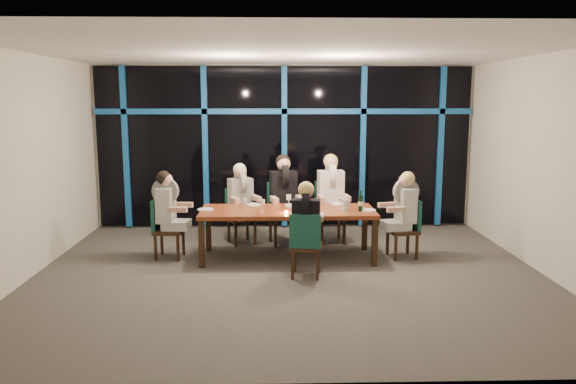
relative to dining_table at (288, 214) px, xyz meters
name	(u,v)px	position (x,y,z in m)	size (l,w,h in m)	color
room	(289,127)	(0.00, -0.80, 1.34)	(7.04, 7.00, 3.02)	#4E4B45
window_wall	(285,145)	(0.01, 2.13, 0.87)	(6.86, 0.43, 2.94)	black
dining_table	(288,214)	(0.00, 0.00, 0.00)	(2.60, 1.00, 0.75)	brown
chair_far_left	(240,213)	(-0.77, 0.96, -0.17)	(0.56, 0.56, 0.92)	black
chair_far_mid	(283,209)	(-0.06, 0.93, -0.12)	(0.56, 0.56, 1.01)	black
chair_far_right	(330,208)	(0.74, 1.02, -0.12)	(0.52, 0.52, 1.01)	black
chair_end_left	(164,225)	(-1.87, 0.07, -0.17)	(0.46, 0.46, 0.91)	black
chair_end_right	(408,225)	(1.82, -0.01, -0.18)	(0.48, 0.48, 0.90)	black
chair_near_mid	(306,242)	(0.21, -0.96, -0.18)	(0.47, 0.47, 0.89)	black
diner_far_left	(241,192)	(-0.74, 0.89, 0.19)	(0.58, 0.63, 0.89)	black
diner_far_mid	(284,186)	(-0.04, 0.85, 0.29)	(0.56, 0.68, 0.99)	black
diner_far_right	(331,186)	(0.75, 0.94, 0.28)	(0.53, 0.66, 0.99)	silver
diner_end_left	(168,202)	(-1.79, 0.06, 0.19)	(0.58, 0.47, 0.89)	black
diner_end_right	(404,202)	(1.74, -0.02, 0.18)	(0.59, 0.48, 0.88)	black
diner_near_mid	(306,215)	(0.22, -0.89, 0.17)	(0.48, 0.58, 0.87)	black
plate_far_left	(254,205)	(-0.51, 0.37, 0.08)	(0.24, 0.24, 0.01)	white
plate_far_mid	(293,205)	(0.08, 0.30, 0.08)	(0.24, 0.24, 0.01)	white
plate_far_right	(339,204)	(0.81, 0.38, 0.08)	(0.24, 0.24, 0.01)	white
plate_end_left	(205,209)	(-1.23, 0.01, 0.08)	(0.24, 0.24, 0.01)	white
plate_end_right	(368,210)	(1.18, -0.11, 0.08)	(0.24, 0.24, 0.01)	white
plate_near_mid	(309,213)	(0.30, -0.33, 0.08)	(0.24, 0.24, 0.01)	white
wine_bottle	(361,203)	(1.07, -0.15, 0.19)	(0.07, 0.07, 0.32)	black
water_pitcher	(345,205)	(0.85, -0.14, 0.16)	(0.11, 0.10, 0.18)	silver
tea_light	(286,212)	(-0.03, -0.26, 0.08)	(0.05, 0.05, 0.03)	#FFAB4C
wine_glass_a	(262,203)	(-0.38, -0.17, 0.20)	(0.07, 0.07, 0.19)	silver
wine_glass_b	(289,198)	(0.02, 0.21, 0.21)	(0.07, 0.07, 0.19)	white
wine_glass_c	(316,202)	(0.42, -0.11, 0.20)	(0.07, 0.07, 0.19)	silver
wine_glass_d	(245,201)	(-0.64, 0.11, 0.18)	(0.06, 0.06, 0.16)	silver
wine_glass_e	(341,201)	(0.81, 0.05, 0.19)	(0.07, 0.07, 0.17)	white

